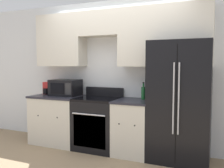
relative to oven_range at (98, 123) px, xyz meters
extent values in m
plane|color=#937A5B|center=(0.27, -0.31, -0.45)|extent=(12.00, 12.00, 0.00)
cube|color=silver|center=(0.27, 0.35, 0.85)|extent=(8.00, 0.06, 2.60)
cube|color=beige|center=(-0.83, 0.15, 1.46)|extent=(0.91, 0.33, 0.95)
cube|color=beige|center=(0.00, 0.15, 1.72)|extent=(0.74, 0.33, 0.43)
cube|color=beige|center=(1.10, 0.15, 1.46)|extent=(1.46, 0.33, 0.95)
cube|color=beige|center=(-0.83, 0.00, -0.02)|extent=(0.91, 0.62, 0.86)
cube|color=#23232D|center=(-0.83, 0.00, 0.42)|extent=(0.94, 0.64, 0.03)
sphere|color=black|center=(-1.03, -0.31, 0.11)|extent=(0.03, 0.03, 0.03)
sphere|color=black|center=(-0.62, -0.31, 0.11)|extent=(0.03, 0.03, 0.03)
cube|color=beige|center=(0.65, 0.00, -0.02)|extent=(0.56, 0.62, 0.86)
cube|color=#23232D|center=(0.65, 0.00, 0.42)|extent=(0.59, 0.64, 0.03)
sphere|color=black|center=(0.52, -0.31, 0.11)|extent=(0.03, 0.03, 0.03)
sphere|color=black|center=(0.78, -0.31, 0.11)|extent=(0.03, 0.03, 0.03)
cube|color=black|center=(0.00, 0.00, -0.03)|extent=(0.74, 0.62, 0.85)
cube|color=black|center=(0.00, -0.30, -0.07)|extent=(0.59, 0.01, 0.54)
cube|color=black|center=(0.00, 0.00, 0.42)|extent=(0.74, 0.62, 0.04)
cube|color=black|center=(0.00, 0.28, 0.52)|extent=(0.74, 0.04, 0.16)
cylinder|color=silver|center=(0.00, -0.33, 0.21)|extent=(0.59, 0.02, 0.02)
cube|color=black|center=(1.38, 0.05, 0.46)|extent=(0.90, 0.72, 1.82)
cube|color=black|center=(1.38, -0.31, 0.46)|extent=(0.01, 0.01, 1.67)
cylinder|color=#B7B7BC|center=(1.34, -0.33, 0.55)|extent=(0.02, 0.02, 1.00)
cylinder|color=#B7B7BC|center=(1.41, -0.33, 0.55)|extent=(0.02, 0.02, 1.00)
cube|color=black|center=(-0.69, 0.06, 0.59)|extent=(0.52, 0.38, 0.30)
cube|color=black|center=(-0.74, -0.13, 0.59)|extent=(0.29, 0.01, 0.19)
cube|color=#262628|center=(-0.51, -0.13, 0.59)|extent=(0.11, 0.01, 0.21)
cylinder|color=#195928|center=(0.77, 0.15, 0.54)|extent=(0.07, 0.07, 0.21)
cylinder|color=#195928|center=(0.77, 0.15, 0.68)|extent=(0.03, 0.03, 0.06)
cylinder|color=black|center=(0.77, 0.15, 0.72)|extent=(0.03, 0.03, 0.02)
cube|color=#B22323|center=(-1.13, 0.12, 0.56)|extent=(0.16, 0.15, 0.23)
cylinder|color=black|center=(-1.13, 0.04, 0.51)|extent=(0.10, 0.10, 0.11)
camera|label=1|loc=(1.92, -3.81, 1.03)|focal=40.00mm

